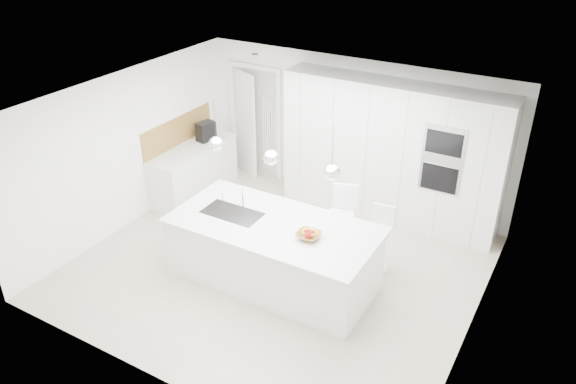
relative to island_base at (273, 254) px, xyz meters
The scene contains 28 objects.
floor 0.53m from the island_base, 108.43° to the left, with size 5.50×5.50×0.00m, color #BAAB93.
wall_back 2.92m from the island_base, 92.05° to the left, with size 5.50×5.50×0.00m, color white.
wall_left 2.98m from the island_base, behind, with size 5.00×5.00×0.00m, color white.
ceiling 2.09m from the island_base, 108.43° to the left, with size 5.50×5.50×0.00m, color white.
tall_cabinets 2.69m from the island_base, 74.36° to the left, with size 3.60×0.60×2.30m, color silver.
oven_stack 2.86m from the island_base, 53.85° to the left, with size 0.62×0.04×1.05m, color #A5A5A8, non-canonical shape.
doorway_frame 3.50m from the island_base, 126.50° to the left, with size 1.11×0.08×2.13m, color white, non-canonical shape.
hallway_door 3.61m from the island_base, 130.22° to the left, with size 0.82×0.04×2.00m, color white.
radiator 3.28m from the island_base, 122.08° to the left, with size 0.32×0.04×1.40m, color white, non-canonical shape.
left_base_cabinets 2.96m from the island_base, 149.53° to the left, with size 0.60×1.80×0.86m, color silver.
left_worktop 2.99m from the island_base, 149.53° to the left, with size 0.62×1.82×0.04m, color silver.
oak_backsplash 3.29m from the island_base, 152.14° to the left, with size 0.02×1.80×0.50m, color olive.
island_base is the anchor object (origin of this frame).
island_worktop 0.45m from the island_base, 90.00° to the left, with size 2.84×1.40×0.04m, color silver.
island_sink 0.76m from the island_base, behind, with size 0.84×0.44×0.18m, color #3F3F42, non-canonical shape.
island_tap 0.89m from the island_base, 161.57° to the left, with size 0.02×0.02×0.30m, color white.
pendant_left 1.70m from the island_base, behind, with size 0.20×0.20×0.20m, color white.
pendant_mid 1.47m from the island_base, 146.31° to the right, with size 0.20×0.20×0.20m, color white.
pendant_right 1.70m from the island_base, ahead, with size 0.20×0.20×0.20m, color white.
fruit_bowl 0.77m from the island_base, ahead, with size 0.31×0.31×0.08m, color olive.
espresso_machine 3.22m from the island_base, 143.31° to the left, with size 0.21×0.32×0.34m, color black.
bar_stool_left 1.11m from the island_base, 58.26° to the left, with size 0.39×0.54×1.17m, color white, non-canonical shape.
bar_stool_right 1.52m from the island_base, 39.50° to the left, with size 0.33×0.46×1.00m, color white, non-canonical shape.
apple_a 0.76m from the island_base, ahead, with size 0.08×0.08×0.08m, color #A9101B.
apple_b 0.78m from the island_base, ahead, with size 0.08×0.08×0.08m, color #A9101B.
apple_c 0.80m from the island_base, ahead, with size 0.07×0.07×0.07m, color #A9101B.
apple_extra_3 0.81m from the island_base, ahead, with size 0.08×0.08×0.08m, color #A9101B.
banana_bunch 0.83m from the island_base, ahead, with size 0.21×0.21×0.03m, color yellow.
Camera 1 is at (3.48, -5.73, 4.85)m, focal length 35.00 mm.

